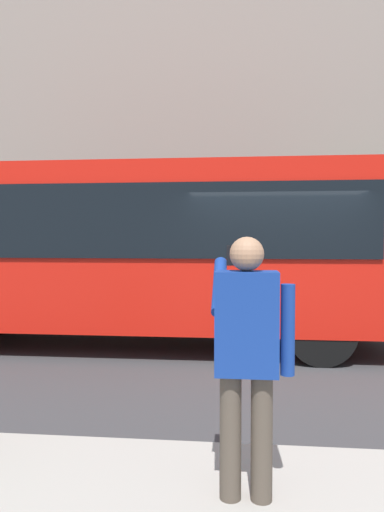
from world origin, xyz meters
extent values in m
plane|color=#38383A|center=(0.00, 0.00, 0.00)|extent=(60.00, 60.00, 0.00)
cube|color=gray|center=(0.00, -6.80, 6.00)|extent=(28.00, 0.80, 12.00)
cube|color=red|center=(2.34, -0.65, 1.70)|extent=(9.00, 2.50, 2.60)
cube|color=black|center=(2.34, 0.61, 2.10)|extent=(7.60, 0.06, 1.10)
cylinder|color=black|center=(5.34, -1.75, 0.50)|extent=(1.00, 0.28, 1.00)
cylinder|color=black|center=(-0.66, -1.75, 0.50)|extent=(1.00, 0.28, 1.00)
cylinder|color=black|center=(-0.66, 0.45, 0.50)|extent=(1.00, 0.28, 1.00)
cylinder|color=#4C4238|center=(0.38, 4.33, 0.56)|extent=(0.14, 0.14, 0.82)
cylinder|color=#4C4238|center=(0.58, 4.33, 0.56)|extent=(0.14, 0.14, 0.82)
cube|color=navy|center=(0.48, 4.33, 1.30)|extent=(0.40, 0.24, 0.66)
sphere|color=#A87A5B|center=(0.48, 4.33, 1.74)|extent=(0.22, 0.22, 0.22)
cylinder|color=navy|center=(0.22, 4.33, 1.26)|extent=(0.09, 0.09, 0.58)
cylinder|color=navy|center=(0.66, 4.17, 1.52)|extent=(0.09, 0.48, 0.37)
cube|color=black|center=(0.58, 4.03, 1.72)|extent=(0.07, 0.01, 0.14)
camera|label=1|loc=(0.52, 7.32, 1.84)|focal=32.89mm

